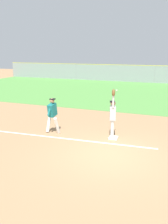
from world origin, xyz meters
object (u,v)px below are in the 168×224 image
(first_base, at_px, (113,138))
(parked_car_green, at_px, (96,73))
(fielder, at_px, (113,114))
(runner, at_px, (52,113))
(baseball, at_px, (117,90))
(parked_car_blue, at_px, (141,75))

(first_base, relative_size, parked_car_green, 0.08)
(fielder, relative_size, runner, 1.33)
(first_base, bearing_deg, runner, -174.82)
(first_base, distance_m, fielder, 1.10)
(fielder, relative_size, parked_car_green, 0.51)
(fielder, height_order, runner, fielder)
(fielder, distance_m, runner, 2.87)
(baseball, bearing_deg, runner, -172.43)
(fielder, distance_m, parked_car_green, 24.78)
(fielder, bearing_deg, baseball, 148.33)
(first_base, distance_m, parked_car_green, 24.99)
(baseball, distance_m, parked_car_blue, 23.41)
(first_base, distance_m, parked_car_blue, 23.50)
(baseball, distance_m, parked_car_green, 24.92)
(fielder, xyz_separation_m, parked_car_blue, (-1.73, 23.24, -0.45))
(first_base, height_order, parked_car_blue, parked_car_blue)
(baseball, bearing_deg, parked_car_blue, 94.61)
(fielder, height_order, parked_car_blue, fielder)
(runner, distance_m, parked_car_green, 24.41)
(fielder, height_order, baseball, fielder)
(baseball, relative_size, parked_car_green, 0.02)
(runner, relative_size, parked_car_green, 0.38)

